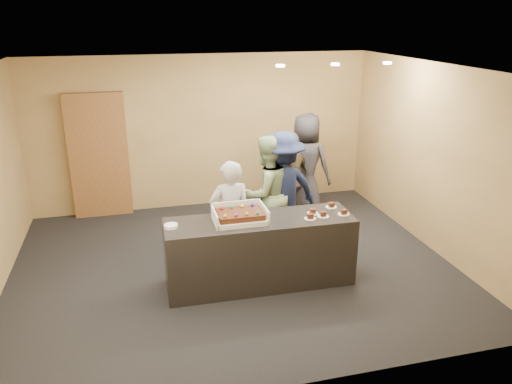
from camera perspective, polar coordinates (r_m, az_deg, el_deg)
room at (r=6.57m, az=-2.81°, el=2.09°), size 6.04×6.00×2.70m
serving_counter at (r=6.46m, az=0.43°, el=-6.84°), size 2.41×0.74×0.90m
storage_cabinet at (r=8.86m, az=-17.53°, el=3.95°), size 0.97×0.15×2.13m
cake_box at (r=6.22m, az=-1.89°, el=-2.92°), size 0.65×0.45×0.19m
sheet_cake at (r=6.18m, az=-1.85°, el=-2.56°), size 0.56×0.38×0.11m
plate_stack at (r=6.11m, az=-9.70°, el=-3.86°), size 0.17×0.17×0.04m
slice_a at (r=6.31m, az=6.22°, el=-2.87°), size 0.15×0.15×0.07m
slice_b at (r=6.48m, az=6.51°, el=-2.28°), size 0.15×0.15×0.07m
slice_c at (r=6.40m, az=7.68°, el=-2.60°), size 0.15×0.15×0.07m
slice_d at (r=6.72m, az=8.60°, el=-1.55°), size 0.15×0.15×0.07m
slice_e at (r=6.51m, az=9.99°, el=-2.35°), size 0.15×0.15×0.07m
person_server_grey at (r=6.66m, az=-2.97°, el=-2.88°), size 0.60×0.42×1.56m
person_sage_man at (r=7.27m, az=1.15°, el=-0.17°), size 1.01×0.90×1.72m
person_navy_man at (r=7.35m, az=2.99°, el=0.19°), size 1.26×0.90×1.76m
person_brown_extra at (r=8.10m, az=4.06°, el=1.42°), size 0.95×0.91×1.59m
person_dark_suit at (r=8.60m, az=5.69°, el=3.10°), size 1.02×1.00×1.78m
ceiling_spotlights at (r=7.24m, az=9.04°, el=14.22°), size 1.72×0.12×0.03m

